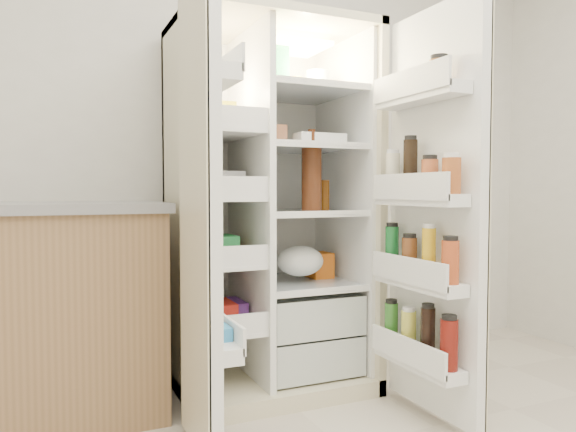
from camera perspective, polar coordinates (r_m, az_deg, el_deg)
name	(u,v)px	position (r m, az deg, el deg)	size (l,w,h in m)	color
wall_back	(244,126)	(3.10, -4.64, 9.36)	(4.00, 0.02, 2.70)	silver
refrigerator	(269,239)	(2.77, -1.96, -2.39)	(0.92, 0.70, 1.80)	beige
freezer_door	(201,217)	(2.03, -9.11, -0.10)	(0.15, 0.40, 1.72)	white
fridge_door	(432,218)	(2.40, 14.80, -0.24)	(0.17, 0.58, 1.72)	white
kitchen_counter	(7,313)	(2.62, -27.36, -9.02)	(1.29, 0.69, 0.94)	#8D6946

